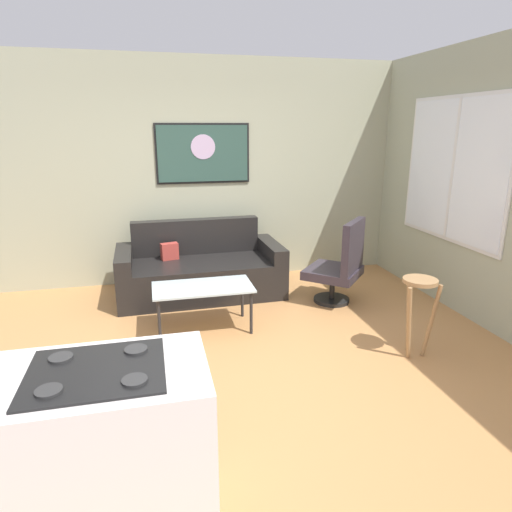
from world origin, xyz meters
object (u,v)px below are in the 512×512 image
object	(u,v)px
bar_stool	(418,299)
wall_painting	(203,153)
couch	(200,271)
armchair	(341,265)
coffee_table	(203,290)

from	to	relation	value
bar_stool	wall_painting	bearing A→B (deg)	120.86
couch	armchair	size ratio (longest dim) A/B	1.99
armchair	bar_stool	distance (m)	1.30
armchair	wall_painting	bearing A→B (deg)	137.64
wall_painting	couch	bearing A→B (deg)	-104.67
coffee_table	wall_painting	size ratio (longest dim) A/B	0.83
armchair	bar_stool	size ratio (longest dim) A/B	1.37
bar_stool	coffee_table	bearing A→B (deg)	151.28
coffee_table	armchair	bearing A→B (deg)	11.71
coffee_table	bar_stool	xyz separation A→B (m)	(1.75, -0.96, 0.11)
wall_painting	coffee_table	bearing A→B (deg)	-98.46
coffee_table	bar_stool	size ratio (longest dim) A/B	1.37
bar_stool	couch	bearing A→B (deg)	130.29
bar_stool	wall_painting	xyz separation A→B (m)	(-1.52, 2.54, 1.11)
armchair	couch	bearing A→B (deg)	156.05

